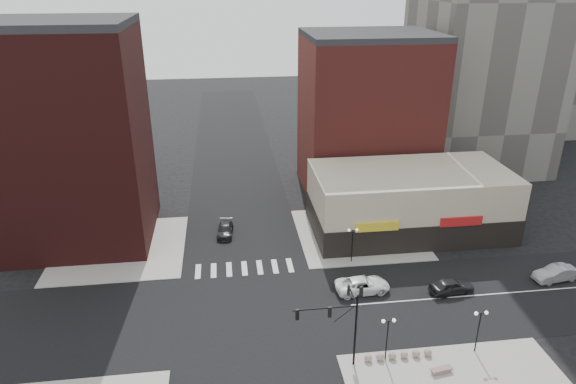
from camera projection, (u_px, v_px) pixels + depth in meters
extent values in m
plane|color=black|center=(250.00, 313.00, 49.51)|extent=(240.00, 240.00, 0.00)
cube|color=black|center=(250.00, 313.00, 49.51)|extent=(200.00, 14.00, 0.02)
cube|color=black|center=(250.00, 313.00, 49.51)|extent=(14.00, 200.00, 0.02)
cube|color=gray|center=(121.00, 248.00, 60.99)|extent=(15.00, 15.00, 0.12)
cube|color=gray|center=(358.00, 234.00, 64.40)|extent=(15.00, 15.00, 0.12)
cube|color=#3A1312|center=(72.00, 140.00, 59.17)|extent=(16.00, 15.00, 25.00)
cube|color=#3A1312|center=(14.00, 154.00, 74.33)|extent=(20.00, 18.00, 12.00)
cube|color=maroon|center=(366.00, 117.00, 74.25)|extent=(18.00, 15.00, 22.00)
cube|color=#B3A68E|center=(410.00, 201.00, 64.05)|extent=(24.00, 12.00, 8.00)
cube|color=black|center=(408.00, 217.00, 64.97)|extent=(24.20, 12.20, 3.40)
cylinder|color=black|center=(356.00, 331.00, 41.62)|extent=(0.18, 0.18, 7.00)
cylinder|color=black|center=(325.00, 308.00, 40.33)|extent=(5.20, 0.11, 0.11)
cylinder|color=black|center=(344.00, 314.00, 40.79)|extent=(1.72, 0.06, 1.46)
cylinder|color=black|center=(353.00, 295.00, 42.00)|extent=(0.11, 3.00, 0.11)
cube|color=black|center=(297.00, 315.00, 40.23)|extent=(0.28, 0.18, 0.95)
sphere|color=red|center=(297.00, 312.00, 40.11)|extent=(0.16, 0.16, 0.16)
cube|color=black|center=(330.00, 312.00, 40.53)|extent=(0.28, 0.18, 0.95)
sphere|color=red|center=(330.00, 309.00, 40.41)|extent=(0.16, 0.16, 0.16)
cube|color=black|center=(349.00, 290.00, 43.34)|extent=(0.18, 0.28, 0.95)
sphere|color=red|center=(349.00, 287.00, 43.22)|extent=(0.16, 0.16, 0.16)
cube|color=black|center=(361.00, 292.00, 40.15)|extent=(0.28, 0.18, 0.95)
sphere|color=red|center=(361.00, 288.00, 40.03)|extent=(0.16, 0.16, 0.16)
cylinder|color=black|center=(387.00, 340.00, 42.68)|extent=(0.11, 0.11, 4.00)
cylinder|color=black|center=(389.00, 322.00, 41.93)|extent=(0.90, 0.06, 0.06)
sphere|color=white|center=(383.00, 321.00, 41.84)|extent=(0.32, 0.32, 0.32)
sphere|color=white|center=(394.00, 320.00, 41.94)|extent=(0.32, 0.32, 0.32)
cylinder|color=black|center=(478.00, 332.00, 43.62)|extent=(0.11, 0.11, 4.00)
cylinder|color=black|center=(481.00, 314.00, 42.87)|extent=(0.90, 0.06, 0.06)
sphere|color=white|center=(476.00, 313.00, 42.78)|extent=(0.32, 0.32, 0.32)
sphere|color=white|center=(486.00, 313.00, 42.88)|extent=(0.32, 0.32, 0.32)
cylinder|color=black|center=(352.00, 246.00, 57.37)|extent=(0.11, 0.11, 4.00)
cylinder|color=black|center=(353.00, 231.00, 56.61)|extent=(0.90, 0.06, 0.06)
sphere|color=white|center=(349.00, 230.00, 56.52)|extent=(0.32, 0.32, 0.32)
sphere|color=white|center=(357.00, 230.00, 56.63)|extent=(0.32, 0.32, 0.32)
sphere|color=gray|center=(368.00, 358.00, 43.17)|extent=(0.66, 0.66, 0.66)
sphere|color=gray|center=(380.00, 357.00, 43.29)|extent=(0.66, 0.66, 0.66)
sphere|color=gray|center=(392.00, 356.00, 43.42)|extent=(0.66, 0.66, 0.66)
sphere|color=gray|center=(404.00, 354.00, 43.54)|extent=(0.66, 0.66, 0.66)
sphere|color=gray|center=(416.00, 353.00, 43.66)|extent=(0.66, 0.66, 0.66)
sphere|color=gray|center=(428.00, 352.00, 43.79)|extent=(0.66, 0.66, 0.66)
imported|color=white|center=(363.00, 285.00, 52.61)|extent=(5.73, 2.91, 1.55)
imported|color=black|center=(452.00, 286.00, 52.39)|extent=(4.80, 2.42, 1.57)
imported|color=gray|center=(556.00, 273.00, 54.55)|extent=(5.07, 2.34, 1.61)
imported|color=black|center=(225.00, 230.00, 64.10)|extent=(2.29, 4.75, 1.33)
cube|color=#8A655F|center=(441.00, 371.00, 42.00)|extent=(1.68, 0.70, 0.30)
cube|color=#8A655F|center=(442.00, 369.00, 41.92)|extent=(1.89, 0.84, 0.12)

